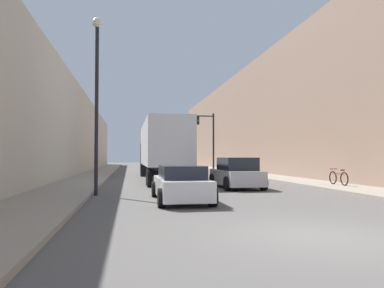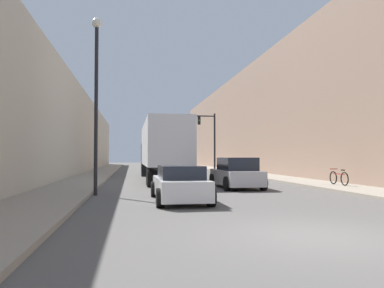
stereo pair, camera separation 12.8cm
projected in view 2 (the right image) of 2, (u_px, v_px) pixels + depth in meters
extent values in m
plane|color=#565451|center=(316.00, 237.00, 7.80)|extent=(200.00, 200.00, 0.00)
cube|color=gray|center=(237.00, 172.00, 38.50)|extent=(2.84, 80.00, 0.15)
cube|color=gray|center=(99.00, 173.00, 36.30)|extent=(2.84, 80.00, 0.15)
cube|color=#997A66|center=(277.00, 119.00, 39.39)|extent=(6.00, 80.00, 11.34)
cube|color=#BCB29E|center=(52.00, 132.00, 35.73)|extent=(6.00, 80.00, 8.07)
cube|color=silver|center=(163.00, 144.00, 25.39)|extent=(2.57, 11.94, 2.81)
cube|color=black|center=(163.00, 167.00, 25.34)|extent=(1.28, 11.94, 0.24)
cube|color=black|center=(156.00, 160.00, 32.33)|extent=(2.57, 2.20, 2.79)
cylinder|color=black|center=(150.00, 178.00, 20.43)|extent=(0.25, 1.00, 1.00)
cylinder|color=black|center=(190.00, 178.00, 20.79)|extent=(0.25, 1.00, 1.00)
cylinder|color=black|center=(149.00, 177.00, 21.62)|extent=(0.25, 1.00, 1.00)
cylinder|color=black|center=(187.00, 176.00, 21.98)|extent=(0.25, 1.00, 1.00)
cylinder|color=black|center=(143.00, 170.00, 32.12)|extent=(0.25, 1.00, 1.00)
cylinder|color=black|center=(169.00, 170.00, 32.48)|extent=(0.25, 1.00, 1.00)
cube|color=silver|center=(179.00, 187.00, 14.03)|extent=(1.70, 4.62, 0.69)
cube|color=#1E232D|center=(180.00, 172.00, 13.82)|extent=(1.50, 2.54, 0.48)
cylinder|color=black|center=(154.00, 189.00, 15.47)|extent=(0.25, 0.64, 0.64)
cylinder|color=black|center=(195.00, 189.00, 15.74)|extent=(0.25, 0.64, 0.64)
cylinder|color=black|center=(160.00, 198.00, 12.20)|extent=(0.25, 0.64, 0.64)
cylinder|color=black|center=(211.00, 197.00, 12.47)|extent=(0.25, 0.64, 0.64)
cube|color=#B7B7BC|center=(236.00, 177.00, 19.98)|extent=(1.84, 4.57, 0.76)
cube|color=#1E232D|center=(237.00, 164.00, 19.78)|extent=(1.62, 2.51, 0.67)
cylinder|color=black|center=(213.00, 180.00, 21.39)|extent=(0.25, 0.70, 0.70)
cylinder|color=black|center=(244.00, 179.00, 21.68)|extent=(0.25, 0.70, 0.70)
cylinder|color=black|center=(227.00, 184.00, 18.16)|extent=(0.25, 0.70, 0.70)
cylinder|color=black|center=(263.00, 183.00, 18.46)|extent=(0.25, 0.70, 0.70)
cylinder|color=black|center=(215.00, 143.00, 41.74)|extent=(0.20, 0.20, 6.49)
cube|color=black|center=(191.00, 116.00, 41.42)|extent=(5.31, 0.12, 0.12)
cube|color=black|center=(199.00, 121.00, 41.54)|extent=(0.30, 0.24, 0.90)
sphere|color=green|center=(199.00, 120.00, 41.40)|extent=(0.18, 0.18, 0.18)
cube|color=black|center=(183.00, 120.00, 41.26)|extent=(0.30, 0.24, 0.90)
sphere|color=gold|center=(183.00, 120.00, 41.12)|extent=(0.18, 0.18, 0.18)
cylinder|color=black|center=(96.00, 110.00, 16.23)|extent=(0.16, 0.16, 7.38)
sphere|color=silver|center=(97.00, 23.00, 16.36)|extent=(0.44, 0.44, 0.44)
torus|color=black|center=(345.00, 179.00, 19.45)|extent=(0.06, 0.72, 0.72)
torus|color=black|center=(333.00, 178.00, 20.54)|extent=(0.06, 0.72, 0.72)
cube|color=maroon|center=(339.00, 174.00, 20.00)|extent=(0.04, 1.11, 0.04)
cube|color=black|center=(343.00, 170.00, 19.61)|extent=(0.12, 0.20, 0.06)
cube|color=maroon|center=(334.00, 169.00, 20.51)|extent=(0.44, 0.04, 0.04)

